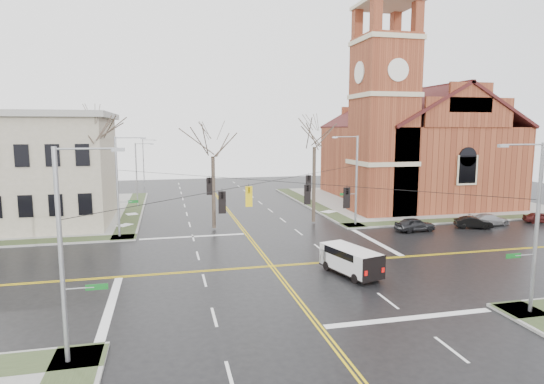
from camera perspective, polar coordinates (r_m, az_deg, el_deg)
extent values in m
plane|color=black|center=(33.21, -0.04, -9.29)|extent=(120.00, 120.00, 0.00)
cube|color=gray|center=(65.25, 16.54, -1.00)|extent=(30.00, 30.00, 0.15)
cube|color=#303E21|center=(59.64, 4.95, -1.43)|extent=(2.00, 30.00, 0.02)
cube|color=#303E21|center=(53.89, 23.83, -3.10)|extent=(30.00, 2.00, 0.02)
cube|color=gray|center=(59.43, -30.45, -2.62)|extent=(30.00, 30.00, 0.15)
cube|color=#303E21|center=(56.85, -17.05, -2.22)|extent=(2.00, 30.00, 0.02)
cube|color=gold|center=(33.18, -0.24, -9.30)|extent=(0.12, 100.00, 0.01)
cube|color=gold|center=(33.23, 0.17, -9.27)|extent=(0.12, 100.00, 0.01)
cube|color=gold|center=(33.10, 0.01, -9.34)|extent=(100.00, 0.12, 0.01)
cube|color=gold|center=(33.32, -0.09, -9.22)|extent=(100.00, 0.12, 0.01)
cube|color=silver|center=(25.73, 16.96, -14.88)|extent=(9.50, 0.50, 0.01)
cube|color=silver|center=(42.59, -9.91, -5.53)|extent=(9.50, 0.50, 0.01)
cube|color=silver|center=(27.87, -19.58, -13.19)|extent=(0.50, 9.50, 0.01)
cube|color=silver|center=(41.22, 12.76, -6.06)|extent=(0.50, 9.50, 0.01)
cube|color=brown|center=(53.67, 13.74, 7.89)|extent=(6.00, 6.00, 20.00)
cube|color=#C0B593|center=(54.53, 14.08, 17.92)|extent=(6.30, 6.30, 0.50)
cylinder|color=silver|center=(51.34, 15.55, 14.55)|extent=(2.40, 0.15, 2.40)
cylinder|color=silver|center=(52.72, 10.91, 14.51)|extent=(0.15, 2.40, 2.40)
cube|color=brown|center=(66.06, 17.04, 3.39)|extent=(18.00, 24.00, 10.00)
cube|color=brown|center=(56.79, 11.93, 0.04)|extent=(2.00, 5.00, 4.40)
cube|color=gray|center=(53.15, -29.34, 2.24)|extent=(18.00, 14.00, 11.00)
cylinder|color=gray|center=(46.63, 10.55, 1.42)|extent=(0.20, 0.20, 9.00)
cylinder|color=gray|center=(46.56, 9.83, -0.25)|extent=(1.20, 0.06, 0.06)
cube|color=#0F581B|center=(46.30, 9.03, -0.28)|extent=(0.90, 0.04, 0.25)
cylinder|color=gray|center=(45.88, 9.31, 6.85)|extent=(2.40, 0.08, 0.08)
cube|color=gray|center=(45.43, 7.90, 6.81)|extent=(0.50, 0.22, 0.15)
cylinder|color=gray|center=(42.90, -18.84, 0.57)|extent=(0.20, 0.20, 9.00)
cylinder|color=gray|center=(43.03, -17.96, -1.19)|extent=(1.20, 0.06, 0.06)
cube|color=#0F581B|center=(42.98, -17.03, -1.16)|extent=(0.90, 0.04, 0.25)
cylinder|color=gray|center=(42.49, -17.48, 6.51)|extent=(2.40, 0.08, 0.08)
cube|color=gray|center=(42.43, -15.86, 6.51)|extent=(0.50, 0.22, 0.15)
cylinder|color=gray|center=(27.46, 30.27, -4.05)|extent=(0.20, 0.20, 9.00)
cylinder|color=gray|center=(27.35, 29.16, -6.92)|extent=(1.20, 0.06, 0.06)
cube|color=#0F581B|center=(26.89, 28.04, -7.09)|extent=(0.90, 0.04, 0.25)
cylinder|color=gray|center=(26.16, 29.03, 5.22)|extent=(2.40, 0.08, 0.08)
cube|color=gray|center=(25.37, 27.01, 5.19)|extent=(0.50, 0.22, 0.15)
cylinder|color=gray|center=(20.50, -24.95, -7.47)|extent=(0.20, 0.20, 9.00)
cylinder|color=gray|center=(20.77, -23.08, -11.06)|extent=(1.20, 0.06, 0.06)
cube|color=#0F581B|center=(20.66, -21.14, -11.06)|extent=(0.90, 0.04, 0.25)
cylinder|color=gray|center=(19.63, -22.26, 5.05)|extent=(2.40, 0.08, 0.08)
cube|color=gray|center=(19.48, -18.76, 5.06)|extent=(0.50, 0.22, 0.15)
cylinder|color=black|center=(31.93, -0.04, 1.40)|extent=(23.02, 23.02, 0.03)
cylinder|color=black|center=(31.93, -0.04, 1.40)|extent=(23.02, 23.02, 0.03)
imported|color=black|center=(27.43, -6.28, -1.31)|extent=(0.21, 0.26, 1.30)
imported|color=black|center=(36.91, 4.59, 1.09)|extent=(0.21, 0.26, 1.30)
imported|color=yellow|center=(29.68, -2.92, -0.57)|extent=(0.21, 0.26, 1.30)
imported|color=black|center=(35.30, -7.87, 0.73)|extent=(0.21, 0.26, 1.30)
imported|color=black|center=(29.47, 9.35, -0.73)|extent=(0.21, 0.26, 1.30)
imported|color=black|center=(30.64, 4.46, -0.32)|extent=(0.21, 0.26, 1.30)
cylinder|color=gray|center=(59.26, -16.64, 2.05)|extent=(0.16, 0.16, 8.00)
cylinder|color=gray|center=(58.96, -15.81, 5.86)|extent=(2.00, 0.07, 0.07)
cube|color=gray|center=(58.93, -14.84, 5.84)|extent=(0.45, 0.20, 0.13)
cylinder|color=gray|center=(79.17, -15.82, 3.48)|extent=(0.16, 0.16, 8.00)
cylinder|color=gray|center=(78.94, -15.20, 6.33)|extent=(2.00, 0.07, 0.07)
cube|color=gray|center=(78.92, -14.47, 6.32)|extent=(0.45, 0.20, 0.13)
cube|color=white|center=(31.51, 9.83, -8.33)|extent=(3.02, 5.06, 1.52)
cube|color=white|center=(33.07, 7.69, -7.90)|extent=(1.98, 1.26, 1.07)
cube|color=black|center=(33.18, 7.39, -6.96)|extent=(1.63, 0.54, 0.72)
cube|color=black|center=(31.51, 9.65, -7.39)|extent=(2.64, 3.60, 0.49)
cube|color=#B70C0A|center=(29.35, 11.71, -9.97)|extent=(0.22, 0.12, 0.30)
cube|color=#B70C0A|center=(30.24, 13.76, -9.50)|extent=(0.22, 0.12, 0.30)
cube|color=black|center=(31.73, 9.80, -9.68)|extent=(3.08, 5.12, 0.09)
cylinder|color=black|center=(32.44, 6.91, -9.18)|extent=(0.39, 0.68, 0.64)
cylinder|color=black|center=(33.39, 9.24, -8.72)|extent=(0.39, 0.68, 0.64)
cylinder|color=black|center=(30.07, 10.43, -10.64)|extent=(0.39, 0.68, 0.64)
cylinder|color=black|center=(31.09, 12.83, -10.09)|extent=(0.39, 0.68, 0.64)
imported|color=black|center=(46.11, 17.49, -3.91)|extent=(3.99, 1.79, 1.33)
imported|color=black|center=(49.57, 23.93, -3.51)|extent=(3.73, 2.37, 1.16)
imported|color=#98989B|center=(51.78, 25.64, -3.13)|extent=(4.10, 1.67, 1.19)
imported|color=#3F1312|center=(55.55, 30.66, -2.79)|extent=(3.59, 2.61, 1.14)
cylinder|color=#382D24|center=(45.44, -20.68, 0.58)|extent=(0.36, 0.36, 8.54)
cylinder|color=#382D24|center=(44.62, -7.35, -0.07)|extent=(0.36, 0.36, 7.04)
cylinder|color=#382D24|center=(47.46, 5.28, 0.93)|extent=(0.36, 0.36, 7.84)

